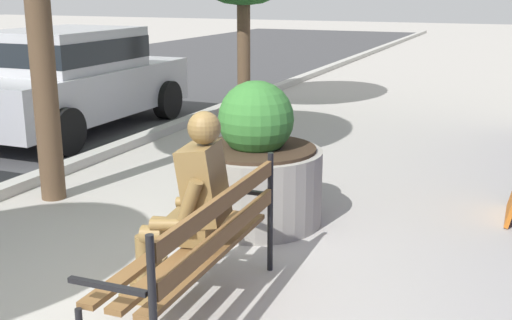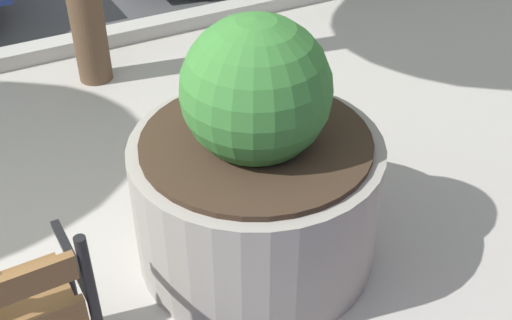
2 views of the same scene
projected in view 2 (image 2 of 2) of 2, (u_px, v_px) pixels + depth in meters
The scene contains 1 object.
concrete_planter at pixel (256, 175), 3.21m from camera, with size 1.24×1.24×1.34m.
Camera 2 is at (0.83, -2.10, 2.47)m, focal length 45.72 mm.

